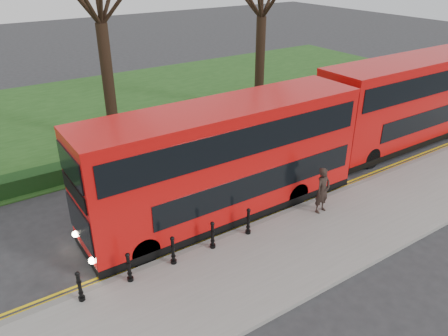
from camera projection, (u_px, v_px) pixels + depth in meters
ground at (165, 243)px, 15.70m from camera, size 120.00×120.00×0.00m
pavement at (210, 289)px, 13.44m from camera, size 60.00×4.00×0.15m
kerb at (178, 255)px, 14.92m from camera, size 60.00×0.25×0.16m
grass_verge at (54, 121)px, 26.83m from camera, size 60.00×18.00×0.06m
hedge at (99, 164)px, 20.58m from camera, size 60.00×0.90×0.80m
yellow_line_outer at (174, 253)px, 15.18m from camera, size 60.00×0.10×0.01m
yellow_line_inner at (172, 250)px, 15.33m from camera, size 60.00×0.10×0.01m
bollard_row at (173, 251)px, 14.23m from camera, size 6.27×0.15×1.00m
bus_lead at (225, 162)px, 16.48m from camera, size 11.28×2.59×4.49m
bus_rear at (409, 102)px, 22.97m from camera, size 11.46×2.63×4.56m
pedestrian at (323, 190)px, 16.91m from camera, size 0.73×0.52×1.88m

